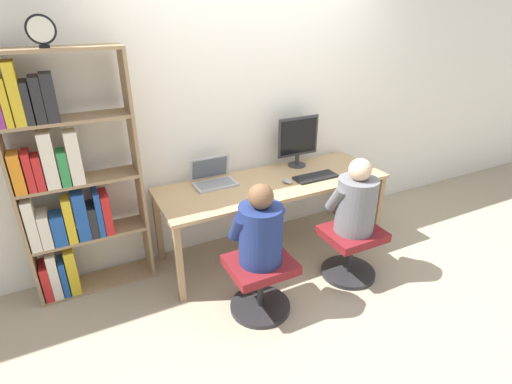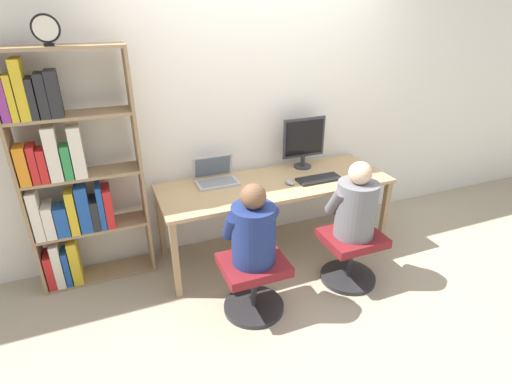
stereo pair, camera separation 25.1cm
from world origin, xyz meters
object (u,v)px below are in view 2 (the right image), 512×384
Objects in this scene: keyboard at (319,179)px; person_at_laptop at (253,230)px; desk_clock at (46,29)px; bookshelf at (67,182)px; office_chair_right at (254,281)px; desktop_monitor at (304,141)px; person_at_monitor at (356,205)px; laptop at (216,177)px; office_chair_left at (350,253)px.

person_at_laptop is at bearing -146.42° from keyboard.
keyboard is 2.03× the size of desk_clock.
bookshelf is 1.07m from desk_clock.
office_chair_right is 2.38× the size of desk_clock.
bookshelf is at bearing -178.99° from desktop_monitor.
desktop_monitor is 1.27m from person_at_laptop.
person_at_laptop is (-0.85, -0.56, -0.02)m from keyboard.
desk_clock is at bearing 143.42° from person_at_laptop.
person_at_laptop is 0.32× the size of bookshelf.
laptop is at bearing 136.97° from person_at_monitor.
person_at_monitor is (0.88, -0.82, -0.05)m from laptop.
laptop is 0.90× the size of keyboard.
desk_clock is (0.08, -0.05, 1.07)m from bookshelf.
keyboard is 1.02m from person_at_laptop.
office_chair_right is at bearing -36.73° from desk_clock.
office_chair_right is (-0.85, -0.57, -0.45)m from keyboard.
person_at_laptop is at bearing -133.96° from desktop_monitor.
bookshelf reaches higher than office_chair_left.
office_chair_left is (0.01, -0.86, -0.70)m from desktop_monitor.
office_chair_left is 2.38× the size of desk_clock.
laptop is 1.17m from bookshelf.
person_at_laptop is at bearing -89.50° from laptop.
desk_clock is (-1.09, 0.81, 1.71)m from office_chair_right.
office_chair_left is at bearing -21.56° from desk_clock.
keyboard reaches higher than office_chair_left.
bookshelf reaches higher than person_at_laptop.
desk_clock is (-1.94, 0.25, 1.26)m from keyboard.
person_at_monitor is 0.33× the size of bookshelf.
desktop_monitor is at bearing 1.01° from bookshelf.
person_at_monitor is at bearing -43.03° from laptop.
office_chair_left is 2.29m from bookshelf.
person_at_monitor is at bearing -87.37° from keyboard.
laptop is 1.30m from office_chair_left.
desk_clock is (-1.97, 0.77, 1.27)m from person_at_monitor.
person_at_monitor is 1.03× the size of person_at_laptop.
office_chair_right is at bearing -133.82° from desktop_monitor.
keyboard is 2.33m from desk_clock.
desktop_monitor is 0.41m from keyboard.
laptop is at bearing 2.68° from desk_clock.
keyboard is at bearing 92.61° from office_chair_left.
desktop_monitor is 2.03m from bookshelf.
laptop is at bearing 160.90° from keyboard.
office_chair_left and office_chair_right have the same top height.
desktop_monitor is at bearing 2.19° from laptop.
keyboard is at bearing -92.19° from desktop_monitor.
bookshelf is (-2.04, 0.82, 0.20)m from person_at_monitor.
desk_clock is at bearing -177.32° from laptop.
person_at_monitor reaches higher than office_chair_left.
bookshelf is 9.54× the size of desk_clock.
bookshelf is (-2.03, -0.04, -0.05)m from desktop_monitor.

